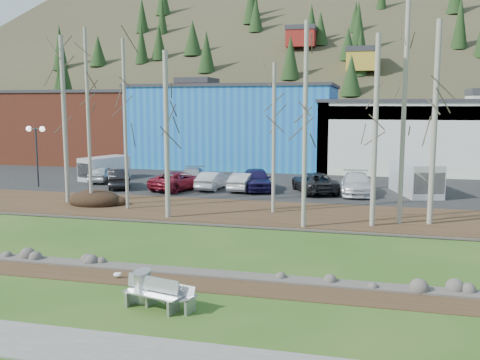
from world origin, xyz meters
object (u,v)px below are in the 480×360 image
(street_lamp, at_px, (36,139))
(car_0, at_px, (102,174))
(car_3, at_px, (192,177))
(litter_bin, at_px, (143,287))
(car_2, at_px, (179,181))
(car_6, at_px, (314,182))
(car_7, at_px, (356,184))
(van_white, at_px, (417,179))
(bench_damaged, at_px, (171,296))
(car_5, at_px, (244,182))
(seagull, at_px, (118,275))
(car_1, at_px, (118,178))
(van_grey, at_px, (103,168))
(bench_intact, at_px, (152,293))
(car_8, at_px, (213,180))
(car_4, at_px, (257,179))

(street_lamp, relative_size, car_0, 1.19)
(car_3, bearing_deg, street_lamp, -174.18)
(litter_bin, distance_m, car_2, 22.05)
(litter_bin, distance_m, car_6, 22.45)
(car_7, relative_size, van_white, 0.92)
(bench_damaged, height_order, car_5, car_5)
(bench_damaged, height_order, litter_bin, litter_bin)
(seagull, xyz_separation_m, car_3, (-4.52, 21.38, 0.65))
(car_1, distance_m, car_3, 5.51)
(car_2, height_order, van_grey, van_grey)
(bench_intact, relative_size, street_lamp, 0.44)
(car_3, height_order, van_grey, van_grey)
(seagull, height_order, car_2, car_2)
(car_5, bearing_deg, bench_intact, 100.29)
(car_5, height_order, car_8, same)
(litter_bin, relative_size, car_3, 0.21)
(bench_intact, distance_m, litter_bin, 0.69)
(bench_intact, height_order, litter_bin, same)
(seagull, relative_size, car_8, 0.09)
(street_lamp, relative_size, car_7, 0.90)
(bench_damaged, height_order, car_1, car_1)
(litter_bin, bearing_deg, car_2, 107.28)
(car_0, distance_m, car_7, 20.06)
(bench_damaged, relative_size, street_lamp, 0.40)
(street_lamp, xyz_separation_m, car_7, (23.59, 2.31, -2.86))
(street_lamp, xyz_separation_m, van_grey, (2.88, 4.74, -2.66))
(car_5, distance_m, car_8, 2.37)
(car_0, bearing_deg, car_6, 165.92)
(car_1, relative_size, car_5, 1.10)
(seagull, xyz_separation_m, car_7, (7.93, 20.31, 0.73))
(car_0, relative_size, car_3, 0.85)
(car_0, distance_m, van_white, 24.07)
(car_4, distance_m, car_5, 0.96)
(car_4, relative_size, car_7, 0.92)
(bench_intact, bearing_deg, van_grey, 134.98)
(car_2, bearing_deg, car_1, 21.82)
(bench_intact, relative_size, van_white, 0.36)
(seagull, relative_size, car_3, 0.08)
(bench_damaged, distance_m, seagull, 3.72)
(car_6, bearing_deg, car_5, -17.85)
(car_0, relative_size, car_4, 0.82)
(seagull, bearing_deg, van_grey, 131.39)
(street_lamp, xyz_separation_m, car_3, (11.14, 3.38, -2.94))
(car_3, relative_size, car_8, 1.15)
(bench_damaged, bearing_deg, van_white, 82.77)
(car_7, xyz_separation_m, van_grey, (-20.71, 2.43, 0.19))
(car_0, relative_size, car_2, 0.78)
(car_0, bearing_deg, street_lamp, 33.20)
(street_lamp, distance_m, car_4, 16.89)
(bench_intact, xyz_separation_m, car_6, (2.62, 22.67, 0.37))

